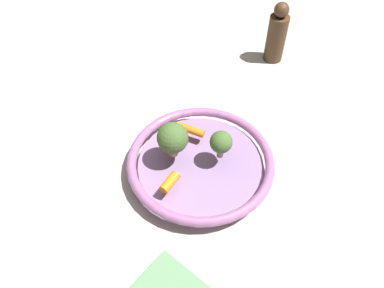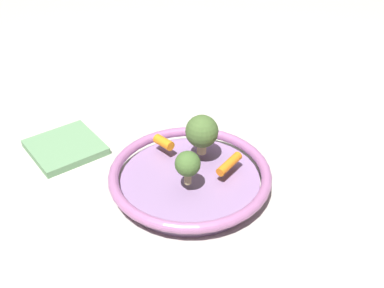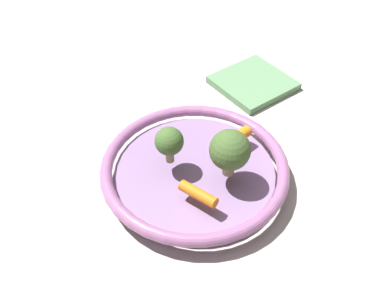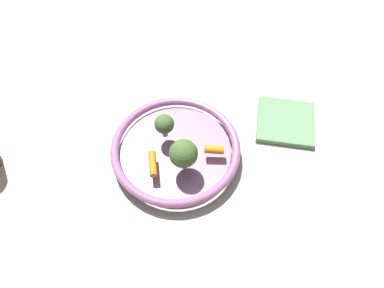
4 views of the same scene
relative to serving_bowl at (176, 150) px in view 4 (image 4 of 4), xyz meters
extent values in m
plane|color=#B7B2A8|center=(0.00, 0.00, -0.02)|extent=(2.52, 2.52, 0.00)
cylinder|color=#8E709E|center=(0.00, 0.00, -0.01)|extent=(0.24, 0.24, 0.02)
torus|color=#A16396|center=(0.00, 0.00, 0.01)|extent=(0.28, 0.28, 0.02)
cylinder|color=orange|center=(0.06, 0.02, 0.03)|extent=(0.04, 0.06, 0.02)
cylinder|color=orange|center=(-0.07, 0.05, 0.03)|extent=(0.04, 0.04, 0.02)
cylinder|color=tan|center=(0.01, -0.04, 0.03)|extent=(0.01, 0.01, 0.02)
sphere|color=#45662F|center=(0.01, -0.04, 0.06)|extent=(0.04, 0.04, 0.04)
cylinder|color=tan|center=(0.01, 0.05, 0.03)|extent=(0.02, 0.02, 0.02)
sphere|color=#476430|center=(0.01, 0.05, 0.06)|extent=(0.06, 0.06, 0.06)
cube|color=#669366|center=(-0.27, 0.04, -0.01)|extent=(0.18, 0.18, 0.01)
camera|label=1|loc=(-0.45, -0.01, 0.58)|focal=35.42mm
camera|label=2|loc=(0.18, -0.59, 0.50)|focal=42.29mm
camera|label=3|loc=(0.45, 0.13, 0.50)|focal=42.14mm
camera|label=4|loc=(0.18, 0.44, 0.73)|focal=36.98mm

